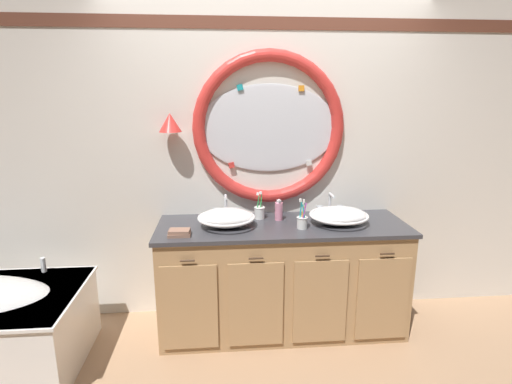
% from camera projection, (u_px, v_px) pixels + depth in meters
% --- Properties ---
extents(ground_plane, '(14.00, 14.00, 0.00)m').
position_uv_depth(ground_plane, '(274.00, 344.00, 3.01)').
color(ground_plane, tan).
extents(back_wall_assembly, '(6.40, 0.26, 2.60)m').
position_uv_depth(back_wall_assembly, '(266.00, 155.00, 3.25)').
color(back_wall_assembly, silver).
rests_on(back_wall_assembly, ground_plane).
extents(vanity_counter, '(1.88, 0.66, 0.86)m').
position_uv_depth(vanity_counter, '(282.00, 276.00, 3.14)').
color(vanity_counter, tan).
rests_on(vanity_counter, ground_plane).
extents(sink_basin_left, '(0.42, 0.42, 0.14)m').
position_uv_depth(sink_basin_left, '(226.00, 218.00, 2.96)').
color(sink_basin_left, white).
rests_on(sink_basin_left, vanity_counter).
extents(sink_basin_right, '(0.44, 0.44, 0.13)m').
position_uv_depth(sink_basin_right, '(339.00, 216.00, 3.03)').
color(sink_basin_right, white).
rests_on(sink_basin_right, vanity_counter).
extents(faucet_set_left, '(0.21, 0.12, 0.18)m').
position_uv_depth(faucet_set_left, '(226.00, 208.00, 3.21)').
color(faucet_set_left, silver).
rests_on(faucet_set_left, vanity_counter).
extents(faucet_set_right, '(0.22, 0.14, 0.18)m').
position_uv_depth(faucet_set_right, '(330.00, 206.00, 3.28)').
color(faucet_set_right, silver).
rests_on(faucet_set_right, vanity_counter).
extents(toothbrush_holder_left, '(0.09, 0.09, 0.22)m').
position_uv_depth(toothbrush_holder_left, '(259.00, 212.00, 3.16)').
color(toothbrush_holder_left, white).
rests_on(toothbrush_holder_left, vanity_counter).
extents(toothbrush_holder_right, '(0.08, 0.08, 0.23)m').
position_uv_depth(toothbrush_holder_right, '(302.00, 221.00, 2.93)').
color(toothbrush_holder_right, white).
rests_on(toothbrush_holder_right, vanity_counter).
extents(soap_dispenser, '(0.06, 0.07, 0.17)m').
position_uv_depth(soap_dispenser, '(279.00, 211.00, 3.12)').
color(soap_dispenser, pink).
rests_on(soap_dispenser, vanity_counter).
extents(folded_hand_towel, '(0.15, 0.11, 0.05)m').
position_uv_depth(folded_hand_towel, '(179.00, 233.00, 2.79)').
color(folded_hand_towel, '#936B56').
rests_on(folded_hand_towel, vanity_counter).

